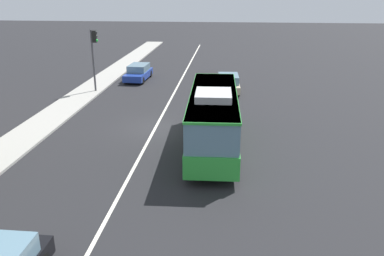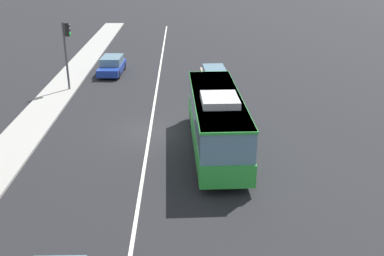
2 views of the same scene
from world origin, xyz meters
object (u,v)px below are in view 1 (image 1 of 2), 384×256
sedan_beige (228,83)px  traffic_light_mid_block (94,50)px  transit_bus (213,116)px  sedan_blue (138,72)px

sedan_beige → traffic_light_mid_block: (-1.35, 11.03, 2.84)m
transit_bus → traffic_light_mid_block: 15.29m
transit_bus → traffic_light_mid_block: size_ratio=1.94×
transit_bus → sedan_blue: size_ratio=2.20×
sedan_blue → traffic_light_mid_block: size_ratio=0.88×
transit_bus → sedan_beige: (12.53, -0.75, -1.09)m
transit_bus → sedan_blue: 17.95m
transit_bus → sedan_blue: transit_bus is taller
traffic_light_mid_block → sedan_blue: bearing=62.8°
sedan_beige → transit_bus: bearing=173.7°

